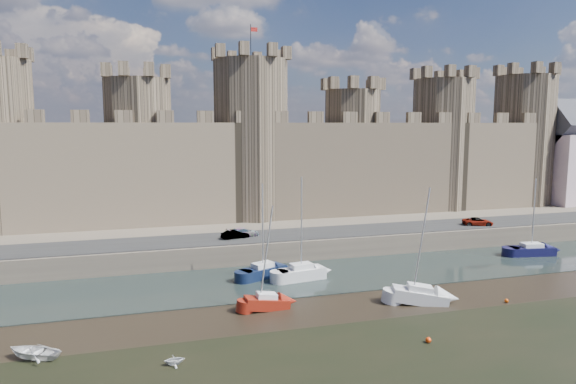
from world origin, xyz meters
The scene contains 16 objects.
water_channel centered at (0.00, 24.00, 0.04)m, with size 160.00×12.00×0.08m, color black.
quay centered at (0.00, 60.00, 1.25)m, with size 160.00×60.00×2.50m, color #4C443A.
road centered at (0.00, 34.00, 2.55)m, with size 160.00×7.00×0.10m, color black.
castle centered at (-0.64, 48.00, 11.67)m, with size 108.50×11.00×29.00m.
car_1 centered at (-3.23, 33.64, 3.05)m, with size 1.16×3.33×1.10m, color gray.
car_2 centered at (-2.10, 34.35, 3.08)m, with size 1.64×4.02×1.17m, color gray.
car_3 centered at (30.15, 32.49, 3.06)m, with size 1.85×4.02×1.12m, color gray.
sailboat_1 centered at (-1.78, 25.21, 0.80)m, with size 5.38×3.81×10.05m.
sailboat_2 centered at (1.91, 23.32, 0.85)m, with size 5.27×2.68×10.87m.
sailboat_3 centered at (32.59, 25.02, 0.75)m, with size 5.75×2.97×9.60m.
sailboat_4 centered at (-3.61, 16.05, 0.70)m, with size 4.06×1.78×9.30m.
sailboat_5 centered at (10.26, 13.67, 0.76)m, with size 5.32×3.47×10.71m.
dinghy_3 centered at (-12.20, 7.37, 0.37)m, with size 1.21×0.74×1.40m, color silver.
dinghy_6 centered at (-21.59, 11.24, 0.37)m, with size 2.58×0.75×3.61m, color silver.
buoy_1 centered at (6.37, 5.78, 0.22)m, with size 0.44×0.44×0.44m, color red.
buoy_3 centered at (17.97, 11.50, 0.19)m, with size 0.38×0.38×0.38m, color #BD4008.
Camera 1 is at (-13.93, -26.52, 16.31)m, focal length 32.00 mm.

